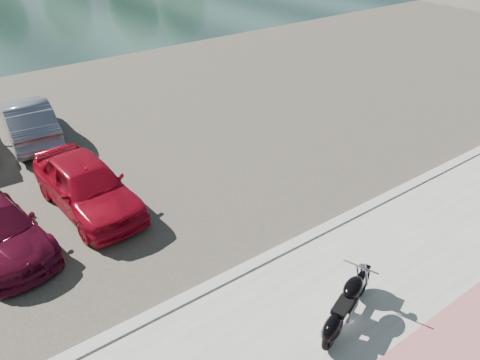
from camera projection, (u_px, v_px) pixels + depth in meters
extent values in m
plane|color=#595447|center=(355.00, 292.00, 10.46)|extent=(200.00, 200.00, 0.00)
cube|color=#9C9A92|center=(392.00, 319.00, 9.74)|extent=(60.00, 6.00, 0.10)
cube|color=#9C9A92|center=(295.00, 244.00, 11.80)|extent=(60.00, 0.30, 0.14)
cube|color=#3D3731|center=(139.00, 125.00, 18.02)|extent=(60.00, 18.00, 0.04)
torus|color=black|center=(362.00, 283.00, 10.10)|extent=(0.68, 0.35, 0.68)
torus|color=black|center=(331.00, 334.00, 8.92)|extent=(0.68, 0.35, 0.68)
cylinder|color=#B2B2B7|center=(362.00, 283.00, 10.10)|extent=(0.45, 0.22, 0.46)
cylinder|color=#B2B2B7|center=(331.00, 334.00, 8.92)|extent=(0.45, 0.22, 0.46)
cylinder|color=silver|center=(366.00, 278.00, 9.80)|extent=(0.32, 0.16, 0.63)
cylinder|color=silver|center=(357.00, 274.00, 9.89)|extent=(0.32, 0.16, 0.63)
cylinder|color=silver|center=(361.00, 267.00, 9.51)|extent=(0.29, 0.72, 0.04)
sphere|color=silver|center=(362.00, 267.00, 9.62)|extent=(0.21, 0.21, 0.16)
sphere|color=silver|center=(363.00, 265.00, 9.67)|extent=(0.14, 0.14, 0.11)
cube|color=black|center=(364.00, 272.00, 9.94)|extent=(0.47, 0.29, 0.06)
cube|color=black|center=(347.00, 309.00, 9.54)|extent=(1.16, 0.51, 0.08)
cube|color=silver|center=(347.00, 308.00, 9.47)|extent=(0.53, 0.46, 0.34)
cylinder|color=silver|center=(350.00, 298.00, 9.44)|extent=(0.29, 0.25, 0.27)
cylinder|color=silver|center=(346.00, 304.00, 9.30)|extent=(0.29, 0.25, 0.27)
ellipsoid|color=black|center=(353.00, 287.00, 9.44)|extent=(0.76, 0.57, 0.32)
cube|color=black|center=(343.00, 306.00, 9.10)|extent=(0.61, 0.45, 0.10)
ellipsoid|color=black|center=(333.00, 327.00, 8.90)|extent=(0.80, 0.57, 0.50)
cube|color=black|center=(331.00, 332.00, 8.90)|extent=(0.44, 0.31, 0.30)
cylinder|color=silver|center=(333.00, 318.00, 9.40)|extent=(1.06, 0.47, 0.09)
cylinder|color=silver|center=(333.00, 316.00, 9.36)|extent=(1.06, 0.47, 0.09)
cylinder|color=#B2B2B7|center=(352.00, 322.00, 9.43)|extent=(0.07, 0.14, 0.22)
imported|color=#A70B20|center=(87.00, 185.00, 12.85)|extent=(2.07, 4.49, 1.49)
imported|color=slate|center=(28.00, 120.00, 16.60)|extent=(1.91, 4.50, 1.44)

